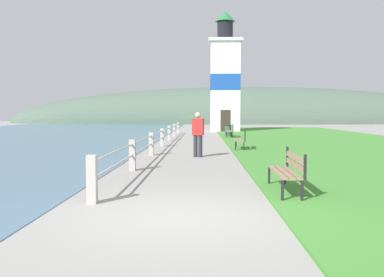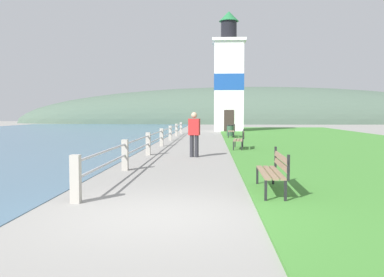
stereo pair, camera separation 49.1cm
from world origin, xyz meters
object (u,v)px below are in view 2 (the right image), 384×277
park_bench_near (274,169)px  trash_bin (230,131)px  park_bench_far (232,130)px  park_bench_midway (240,138)px  lighthouse (229,80)px  person_strolling (194,133)px

park_bench_near → trash_bin: 22.18m
park_bench_far → trash_bin: size_ratio=2.32×
park_bench_midway → trash_bin: 11.36m
park_bench_midway → lighthouse: bearing=-85.2°
lighthouse → person_strolling: bearing=-95.5°
park_bench_midway → park_bench_near: bearing=95.5°
person_strolling → park_bench_far: bearing=2.9°
park_bench_far → lighthouse: bearing=-88.5°
park_bench_near → park_bench_far: (0.10, 20.44, -0.00)m
lighthouse → trash_bin: (-0.20, -8.79, -4.36)m
park_bench_midway → park_bench_far: 9.62m
park_bench_midway → trash_bin: (0.03, 11.35, -0.11)m
trash_bin → person_strolling: bearing=-97.9°
park_bench_near → person_strolling: (-2.01, 7.57, 0.41)m
park_bench_midway → person_strolling: (-2.01, -3.26, 0.41)m
lighthouse → park_bench_far: bearing=-90.7°
park_bench_far → person_strolling: size_ratio=1.11×
park_bench_near → person_strolling: bearing=-73.8°
park_bench_near → park_bench_far: same height
park_bench_near → trash_bin: (0.03, 22.18, -0.12)m
park_bench_midway → trash_bin: park_bench_midway is taller
trash_bin → lighthouse: bearing=88.7°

